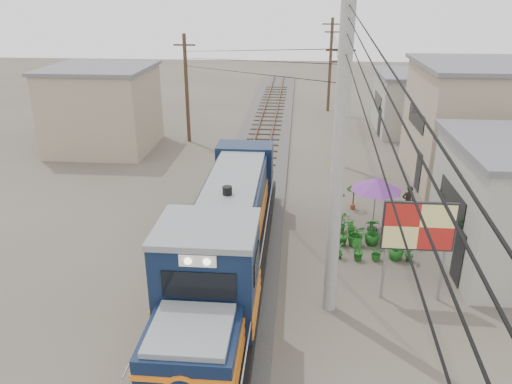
# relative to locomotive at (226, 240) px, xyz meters

# --- Properties ---
(ground) EXTENTS (120.00, 120.00, 0.00)m
(ground) POSITION_rel_locomotive_xyz_m (0.00, -0.79, -1.63)
(ground) COLOR #473F35
(ground) RESTS_ON ground
(ballast) EXTENTS (3.60, 70.00, 0.16)m
(ballast) POSITION_rel_locomotive_xyz_m (0.00, 9.21, -1.55)
(ballast) COLOR #595651
(ballast) RESTS_ON ground
(track) EXTENTS (1.15, 70.00, 0.12)m
(track) POSITION_rel_locomotive_xyz_m (0.00, 9.21, -1.37)
(track) COLOR #51331E
(track) RESTS_ON ground
(locomotive) EXTENTS (2.72, 14.80, 3.67)m
(locomotive) POSITION_rel_locomotive_xyz_m (0.00, 0.00, 0.00)
(locomotive) COLOR black
(locomotive) RESTS_ON ground
(utility_pole_main) EXTENTS (0.40, 0.40, 10.00)m
(utility_pole_main) POSITION_rel_locomotive_xyz_m (3.50, -1.29, 3.37)
(utility_pole_main) COLOR #9E9B93
(utility_pole_main) RESTS_ON ground
(wooden_pole_mid) EXTENTS (1.60, 0.24, 7.00)m
(wooden_pole_mid) POSITION_rel_locomotive_xyz_m (4.50, 13.21, 2.05)
(wooden_pole_mid) COLOR #4C3826
(wooden_pole_mid) RESTS_ON ground
(wooden_pole_far) EXTENTS (1.60, 0.24, 7.50)m
(wooden_pole_far) POSITION_rel_locomotive_xyz_m (4.80, 27.21, 2.31)
(wooden_pole_far) COLOR #4C3826
(wooden_pole_far) RESTS_ON ground
(wooden_pole_left) EXTENTS (1.60, 0.24, 7.00)m
(wooden_pole_left) POSITION_rel_locomotive_xyz_m (-5.00, 17.21, 2.05)
(wooden_pole_left) COLOR #4C3826
(wooden_pole_left) RESTS_ON ground
(power_lines) EXTENTS (9.65, 19.00, 3.30)m
(power_lines) POSITION_rel_locomotive_xyz_m (-0.14, 7.70, 5.94)
(power_lines) COLOR black
(power_lines) RESTS_ON ground
(shophouse_mid) EXTENTS (8.40, 7.35, 6.20)m
(shophouse_mid) POSITION_rel_locomotive_xyz_m (12.50, 11.21, 1.48)
(shophouse_mid) COLOR gray
(shophouse_mid) RESTS_ON ground
(shophouse_back) EXTENTS (6.30, 6.30, 4.20)m
(shophouse_back) POSITION_rel_locomotive_xyz_m (11.00, 21.21, 0.48)
(shophouse_back) COLOR gray
(shophouse_back) RESTS_ON ground
(shophouse_left) EXTENTS (6.30, 6.30, 5.20)m
(shophouse_left) POSITION_rel_locomotive_xyz_m (-10.00, 15.21, 0.98)
(shophouse_left) COLOR gray
(shophouse_left) RESTS_ON ground
(billboard) EXTENTS (2.26, 0.13, 3.50)m
(billboard) POSITION_rel_locomotive_xyz_m (6.19, -0.55, 0.96)
(billboard) COLOR #99999E
(billboard) RESTS_ON ground
(market_umbrella) EXTENTS (2.37, 2.37, 2.39)m
(market_umbrella) POSITION_rel_locomotive_xyz_m (5.62, 4.54, 0.48)
(market_umbrella) COLOR black
(market_umbrella) RESTS_ON ground
(vendor) EXTENTS (0.58, 0.40, 1.53)m
(vendor) POSITION_rel_locomotive_xyz_m (7.32, 5.99, -0.86)
(vendor) COLOR black
(vendor) RESTS_ON ground
(plant_nursery) EXTENTS (3.10, 3.05, 1.12)m
(plant_nursery) POSITION_rel_locomotive_xyz_m (5.20, 2.93, -1.15)
(plant_nursery) COLOR #1C5E1B
(plant_nursery) RESTS_ON ground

